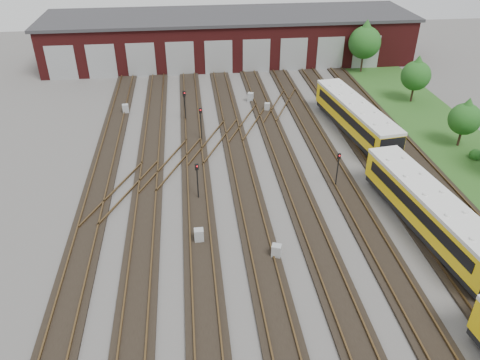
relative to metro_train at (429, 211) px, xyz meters
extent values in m
plane|color=#44413F|center=(-10.00, 1.57, -1.82)|extent=(120.00, 120.00, 0.00)
cube|color=black|center=(-24.00, 1.57, -1.73)|extent=(2.40, 70.00, 0.18)
cube|color=#523C20|center=(-24.72, 1.57, -1.57)|extent=(0.10, 70.00, 0.15)
cube|color=#523C20|center=(-23.28, 1.57, -1.57)|extent=(0.10, 70.00, 0.15)
cube|color=black|center=(-20.00, 1.57, -1.73)|extent=(2.40, 70.00, 0.18)
cube|color=#523C20|center=(-20.72, 1.57, -1.57)|extent=(0.10, 70.00, 0.15)
cube|color=#523C20|center=(-19.28, 1.57, -1.57)|extent=(0.10, 70.00, 0.15)
cube|color=black|center=(-16.00, 1.57, -1.73)|extent=(2.40, 70.00, 0.18)
cube|color=#523C20|center=(-16.72, 1.57, -1.57)|extent=(0.10, 70.00, 0.15)
cube|color=#523C20|center=(-15.28, 1.57, -1.57)|extent=(0.10, 70.00, 0.15)
cube|color=black|center=(-12.00, 1.57, -1.73)|extent=(2.40, 70.00, 0.18)
cube|color=#523C20|center=(-12.72, 1.57, -1.57)|extent=(0.10, 70.00, 0.15)
cube|color=#523C20|center=(-11.28, 1.57, -1.57)|extent=(0.10, 70.00, 0.15)
cube|color=black|center=(-8.00, 1.57, -1.73)|extent=(2.40, 70.00, 0.18)
cube|color=#523C20|center=(-8.72, 1.57, -1.57)|extent=(0.10, 70.00, 0.15)
cube|color=#523C20|center=(-7.28, 1.57, -1.57)|extent=(0.10, 70.00, 0.15)
cube|color=black|center=(-4.00, 1.57, -1.73)|extent=(2.40, 70.00, 0.18)
cube|color=#523C20|center=(-4.72, 1.57, -1.57)|extent=(0.10, 70.00, 0.15)
cube|color=#523C20|center=(-3.28, 1.57, -1.57)|extent=(0.10, 70.00, 0.15)
cube|color=black|center=(0.00, 1.57, -1.73)|extent=(2.40, 70.00, 0.18)
cube|color=#523C20|center=(-0.72, 1.57, -1.57)|extent=(0.10, 70.00, 0.15)
cube|color=#523C20|center=(0.72, 1.57, -1.57)|extent=(0.10, 70.00, 0.15)
cube|color=black|center=(4.00, 1.57, -1.73)|extent=(2.40, 70.00, 0.18)
cube|color=#523C20|center=(3.28, 1.57, -1.57)|extent=(0.10, 70.00, 0.15)
cube|color=#523C20|center=(4.72, 1.57, -1.57)|extent=(0.10, 70.00, 0.15)
cube|color=#523C20|center=(-18.00, 11.57, -1.57)|extent=(5.40, 9.62, 0.15)
cube|color=#523C20|center=(-14.00, 15.57, -1.57)|extent=(5.40, 9.62, 0.15)
cube|color=#523C20|center=(-10.00, 19.57, -1.57)|extent=(5.40, 9.62, 0.15)
cube|color=#523C20|center=(-22.00, 7.57, -1.57)|extent=(5.40, 9.62, 0.15)
cube|color=#523C20|center=(-6.00, 23.57, -1.57)|extent=(5.40, 9.62, 0.15)
cube|color=#491212|center=(-10.00, 41.57, 1.18)|extent=(50.00, 12.00, 6.00)
cube|color=#2F2E31|center=(-10.00, 41.57, 4.33)|extent=(51.00, 12.50, 0.40)
cube|color=#999D9E|center=(-32.00, 35.55, 0.38)|extent=(3.60, 0.12, 4.40)
cube|color=#999D9E|center=(-27.00, 35.55, 0.38)|extent=(3.60, 0.12, 4.40)
cube|color=#999D9E|center=(-22.00, 35.55, 0.38)|extent=(3.60, 0.12, 4.40)
cube|color=#999D9E|center=(-17.00, 35.55, 0.38)|extent=(3.60, 0.12, 4.40)
cube|color=#999D9E|center=(-12.00, 35.55, 0.38)|extent=(3.60, 0.12, 4.40)
cube|color=#999D9E|center=(-7.00, 35.55, 0.38)|extent=(3.60, 0.12, 4.40)
cube|color=#999D9E|center=(-2.00, 35.55, 0.38)|extent=(3.60, 0.12, 4.40)
cube|color=#999D9E|center=(3.00, 35.55, 0.38)|extent=(3.60, 0.12, 4.40)
cube|color=#999D9E|center=(8.00, 35.55, 0.38)|extent=(3.60, 0.12, 4.40)
cube|color=#1D4918|center=(9.00, 11.57, -1.80)|extent=(8.00, 55.00, 0.05)
cube|color=black|center=(0.00, 0.00, -1.21)|extent=(3.94, 14.25, 0.56)
cube|color=yellow|center=(0.00, 0.00, 0.11)|extent=(4.22, 14.28, 2.07)
cube|color=silver|center=(0.00, 0.00, 1.28)|extent=(4.31, 14.29, 0.28)
cube|color=black|center=(-1.23, -0.16, 0.34)|extent=(1.64, 12.30, 0.80)
cube|color=black|center=(1.23, 0.16, 0.34)|extent=(1.64, 12.30, 0.80)
cube|color=black|center=(0.00, 16.00, -1.21)|extent=(3.94, 14.25, 0.56)
cube|color=yellow|center=(0.00, 16.00, 0.11)|extent=(4.22, 14.28, 2.07)
cube|color=silver|center=(0.00, 16.00, 1.28)|extent=(4.31, 14.29, 0.28)
cube|color=black|center=(-1.23, 15.84, 0.34)|extent=(1.64, 12.30, 0.80)
cube|color=black|center=(1.23, 16.16, 0.34)|extent=(1.64, 12.30, 0.80)
cylinder|color=black|center=(-15.93, 6.00, -0.47)|extent=(0.10, 0.10, 2.70)
cube|color=black|center=(-15.93, 6.00, 1.13)|extent=(0.29, 0.22, 0.50)
sphere|color=red|center=(-15.93, 5.90, 1.23)|extent=(0.12, 0.12, 0.12)
cylinder|color=black|center=(-16.67, 20.96, -0.44)|extent=(0.11, 0.11, 2.76)
cube|color=black|center=(-16.67, 20.96, 1.22)|extent=(0.32, 0.26, 0.56)
sphere|color=red|center=(-16.67, 20.85, 1.33)|extent=(0.13, 0.13, 0.13)
cylinder|color=black|center=(-15.21, 16.13, -0.36)|extent=(0.10, 0.10, 2.91)
cube|color=black|center=(-15.21, 16.13, 1.35)|extent=(0.27, 0.18, 0.51)
sphere|color=red|center=(-15.21, 16.02, 1.45)|extent=(0.12, 0.12, 0.12)
cylinder|color=black|center=(-4.67, 6.40, -0.48)|extent=(0.10, 0.10, 2.69)
cube|color=black|center=(-4.67, 6.40, 1.11)|extent=(0.25, 0.15, 0.49)
sphere|color=red|center=(-4.67, 6.31, 1.21)|extent=(0.12, 0.12, 0.12)
cube|color=#989B9C|center=(-16.09, 0.67, -1.28)|extent=(0.66, 0.55, 1.08)
cube|color=#989B9C|center=(-23.13, 23.61, -1.28)|extent=(0.70, 0.60, 1.08)
cube|color=#989B9C|center=(-11.07, -1.55, -1.30)|extent=(0.77, 0.71, 1.04)
cube|color=#989B9C|center=(-9.12, 25.52, -1.30)|extent=(0.77, 0.72, 1.04)
cube|color=#989B9C|center=(-7.67, 22.54, -1.35)|extent=(0.67, 0.60, 0.94)
cylinder|color=black|center=(7.06, 34.12, -0.75)|extent=(0.23, 0.23, 2.15)
sphere|color=#1A4413|center=(7.06, 34.12, 2.11)|extent=(4.17, 4.17, 4.17)
cone|color=#1A4413|center=(7.06, 34.12, 3.60)|extent=(3.58, 3.58, 2.98)
cylinder|color=black|center=(9.32, 23.32, -0.98)|extent=(0.23, 0.23, 1.69)
sphere|color=#1A4413|center=(9.32, 23.32, 1.28)|extent=(3.29, 3.29, 3.29)
cone|color=#1A4413|center=(9.32, 23.32, 2.45)|extent=(2.82, 2.82, 2.35)
cylinder|color=black|center=(9.11, 12.26, -1.06)|extent=(0.23, 0.23, 1.52)
sphere|color=#1A4413|center=(9.11, 12.26, 0.97)|extent=(2.96, 2.96, 2.96)
cone|color=#1A4413|center=(9.11, 12.26, 2.02)|extent=(2.53, 2.53, 2.11)
sphere|color=#1A4413|center=(9.36, 9.67, -1.28)|extent=(1.09, 1.09, 1.09)
sphere|color=#1A4413|center=(11.87, 36.57, -1.26)|extent=(1.13, 1.13, 1.13)
camera|label=1|loc=(-16.21, -24.85, 19.00)|focal=35.00mm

